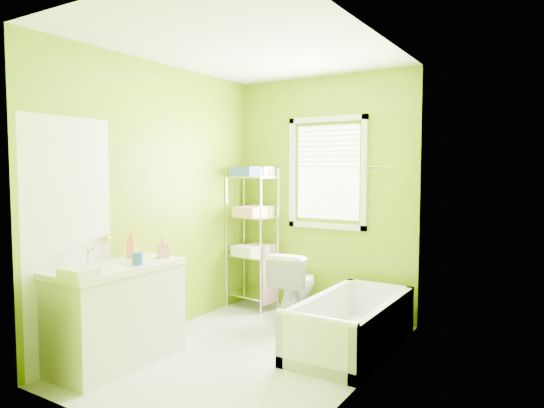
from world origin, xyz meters
The scene contains 9 objects.
ground centered at (0.00, 0.00, 0.00)m, with size 2.90×2.90×0.00m, color silver.
room_envelope centered at (0.00, 0.00, 1.55)m, with size 2.14×2.94×2.62m.
window centered at (0.05, 1.42, 1.61)m, with size 0.92×0.05×1.22m.
door centered at (-1.04, -1.00, 1.00)m, with size 0.09×0.80×2.00m.
right_wall_decor centered at (1.04, -0.02, 1.32)m, with size 0.04×1.48×1.17m.
bathtub centered at (0.71, 0.54, 0.15)m, with size 0.69×1.47×0.48m.
toilet centered at (-0.15, 1.06, 0.36)m, with size 0.40×0.71×0.72m, color white.
vanity centered at (-0.79, -0.77, 0.43)m, with size 0.56×1.08×1.06m.
wire_shelf_unit centered at (-0.74, 1.17, 0.99)m, with size 0.57×0.46×1.62m.
Camera 1 is at (2.34, -3.37, 1.58)m, focal length 32.00 mm.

